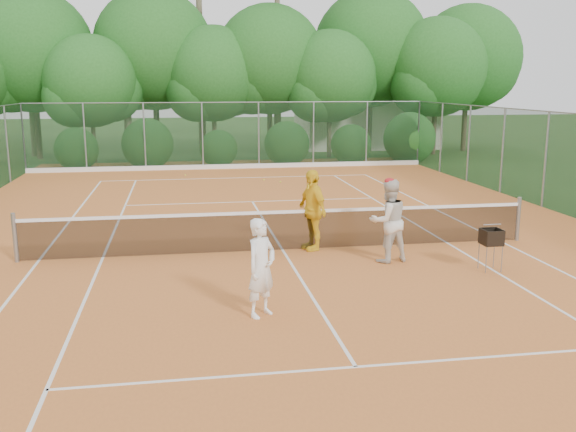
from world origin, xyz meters
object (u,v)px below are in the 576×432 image
object	(u,v)px
player_center_grp	(388,221)
ball_hopper	(491,238)
player_yellow	(312,210)
player_white	(261,268)

from	to	relation	value
player_center_grp	ball_hopper	xyz separation A→B (m)	(1.91, -1.03, -0.22)
ball_hopper	player_yellow	bearing A→B (deg)	132.43
player_center_grp	player_yellow	world-z (taller)	player_yellow
ball_hopper	player_white	bearing A→B (deg)	-172.45
player_white	player_yellow	xyz separation A→B (m)	(1.73, 4.19, 0.11)
player_white	player_center_grp	size ratio (longest dim) A/B	0.90
player_yellow	ball_hopper	world-z (taller)	player_yellow
player_white	ball_hopper	world-z (taller)	player_white
player_center_grp	ball_hopper	size ratio (longest dim) A/B	2.10
player_white	player_yellow	distance (m)	4.54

